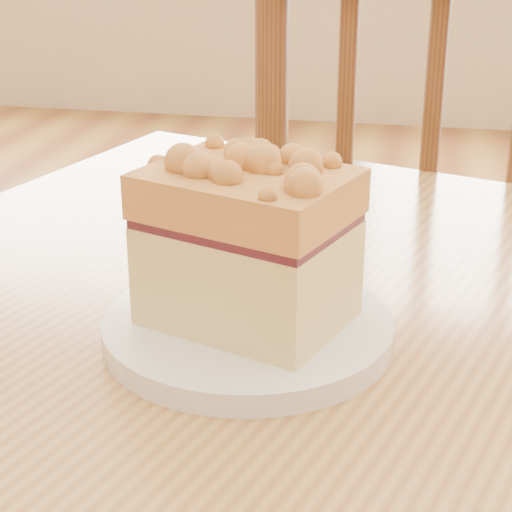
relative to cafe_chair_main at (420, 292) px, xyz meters
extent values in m
cylinder|color=#361B0E|center=(-0.32, -0.15, -0.16)|extent=(0.06, 0.06, 0.71)
cube|color=#563817|center=(0.00, 0.05, -0.02)|extent=(0.47, 0.47, 0.04)
cylinder|color=#563817|center=(-0.18, 0.24, -0.29)|extent=(0.04, 0.04, 0.47)
cylinder|color=#563817|center=(-0.19, -0.14, -0.29)|extent=(0.04, 0.04, 0.47)
cylinder|color=#563817|center=(-0.19, -0.16, 0.23)|extent=(0.04, 0.04, 0.51)
cylinder|color=#563817|center=(0.00, -0.16, 0.22)|extent=(0.02, 0.02, 0.44)
cylinder|color=#563817|center=(-0.10, -0.16, 0.22)|extent=(0.02, 0.02, 0.44)
cylinder|color=white|center=(-0.12, -0.62, 0.24)|extent=(0.21, 0.21, 0.02)
cylinder|color=white|center=(-0.12, -0.62, 0.24)|extent=(0.14, 0.14, 0.01)
cube|color=#FFE190|center=(-0.12, -0.62, 0.29)|extent=(0.16, 0.14, 0.07)
cube|color=#431321|center=(-0.12, -0.62, 0.33)|extent=(0.16, 0.14, 0.01)
cube|color=#CC7D40|center=(-0.12, -0.62, 0.35)|extent=(0.16, 0.14, 0.03)
sphere|color=#CC7D40|center=(-0.12, -0.61, 0.36)|extent=(0.02, 0.02, 0.02)
sphere|color=#CC7D40|center=(-0.11, -0.61, 0.36)|extent=(0.02, 0.02, 0.02)
sphere|color=#CC7D40|center=(-0.09, -0.65, 0.36)|extent=(0.02, 0.02, 0.02)
sphere|color=#CC7D40|center=(-0.06, -0.59, 0.36)|extent=(0.02, 0.02, 0.02)
sphere|color=#CC7D40|center=(-0.15, -0.60, 0.37)|extent=(0.03, 0.03, 0.03)
sphere|color=#CC7D40|center=(-0.16, -0.57, 0.37)|extent=(0.02, 0.02, 0.02)
sphere|color=#CC7D40|center=(-0.09, -0.63, 0.37)|extent=(0.02, 0.02, 0.02)
sphere|color=#CC7D40|center=(-0.16, -0.59, 0.36)|extent=(0.02, 0.02, 0.02)
sphere|color=#CC7D40|center=(-0.06, -0.60, 0.37)|extent=(0.02, 0.02, 0.02)
sphere|color=#CC7D40|center=(-0.11, -0.63, 0.36)|extent=(0.02, 0.02, 0.02)
sphere|color=#CC7D40|center=(-0.13, -0.66, 0.37)|extent=(0.02, 0.02, 0.02)
sphere|color=#CC7D40|center=(-0.15, -0.58, 0.36)|extent=(0.01, 0.01, 0.01)
sphere|color=#CC7D40|center=(-0.11, -0.60, 0.36)|extent=(0.02, 0.02, 0.02)
sphere|color=#CC7D40|center=(-0.16, -0.64, 0.36)|extent=(0.02, 0.02, 0.02)
sphere|color=#CC7D40|center=(-0.15, -0.64, 0.36)|extent=(0.02, 0.02, 0.02)
sphere|color=#CC7D40|center=(-0.13, -0.60, 0.36)|extent=(0.02, 0.02, 0.02)
sphere|color=#CC7D40|center=(-0.06, -0.60, 0.36)|extent=(0.02, 0.02, 0.02)
sphere|color=#CC7D40|center=(-0.16, -0.62, 0.37)|extent=(0.02, 0.02, 0.02)
sphere|color=#CC7D40|center=(-0.13, -0.64, 0.36)|extent=(0.02, 0.02, 0.02)
sphere|color=#CC7D40|center=(-0.15, -0.60, 0.36)|extent=(0.02, 0.02, 0.02)
sphere|color=#CC7D40|center=(-0.15, -0.60, 0.36)|extent=(0.01, 0.01, 0.01)
sphere|color=#CC7D40|center=(-0.15, -0.61, 0.36)|extent=(0.01, 0.01, 0.01)
sphere|color=#CC7D40|center=(-0.19, -0.58, 0.32)|extent=(0.01, 0.01, 0.01)
sphere|color=#CC7D40|center=(-0.20, -0.62, 0.34)|extent=(0.02, 0.02, 0.02)
sphere|color=#CC7D40|center=(-0.18, -0.56, 0.34)|extent=(0.01, 0.01, 0.01)
sphere|color=#CC7D40|center=(-0.18, -0.58, 0.33)|extent=(0.02, 0.02, 0.02)
sphere|color=#CC7D40|center=(-0.19, -0.59, 0.32)|extent=(0.01, 0.01, 0.01)
sphere|color=#CC7D40|center=(-0.19, -0.60, 0.30)|extent=(0.01, 0.01, 0.01)
camera|label=1|loc=(-0.01, -1.17, 0.54)|focal=62.00mm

